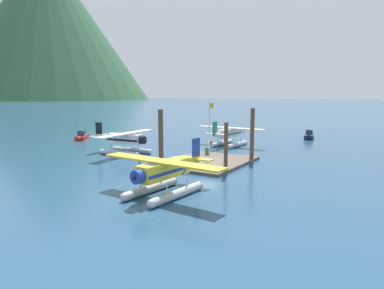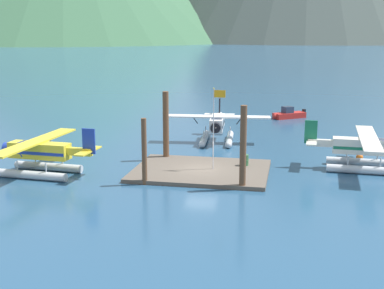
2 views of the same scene
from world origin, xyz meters
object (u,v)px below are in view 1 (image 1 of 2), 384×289
fuel_drum (208,151)px  mooring_buoy (211,142)px  boat_red_open_north (82,136)px  boat_navy_open_se (309,136)px  seaplane_cream_stbd_fwd (229,135)px  seaplane_white_bow_centre (125,142)px  seaplane_yellow_port_aft (164,174)px  flagpole (210,124)px

fuel_drum → mooring_buoy: size_ratio=1.46×
boat_red_open_north → boat_navy_open_se: 38.32m
mooring_buoy → seaplane_cream_stbd_fwd: 3.33m
seaplane_white_bow_centre → seaplane_yellow_port_aft: 18.60m
seaplane_white_bow_centre → boat_navy_open_se: bearing=-30.1°
boat_navy_open_se → mooring_buoy: bearing=143.2°
mooring_buoy → seaplane_white_bow_centre: bearing=158.6°
seaplane_yellow_port_aft → boat_navy_open_se: 39.43m
seaplane_cream_stbd_fwd → boat_navy_open_se: bearing=-28.2°
seaplane_white_bow_centre → seaplane_yellow_port_aft: same height
flagpole → seaplane_yellow_port_aft: (-13.08, -3.29, -2.65)m
mooring_buoy → seaplane_yellow_port_aft: seaplane_yellow_port_aft is taller
fuel_drum → seaplane_white_bow_centre: 10.46m
mooring_buoy → boat_navy_open_se: bearing=-36.8°
fuel_drum → seaplane_yellow_port_aft: bearing=-162.6°
seaplane_cream_stbd_fwd → boat_navy_open_se: (14.77, -7.91, -1.09)m
flagpole → seaplane_white_bow_centre: (-1.48, 11.24, -2.65)m
mooring_buoy → seaplane_cream_stbd_fwd: size_ratio=0.06×
seaplane_cream_stbd_fwd → boat_navy_open_se: size_ratio=2.16×
seaplane_cream_stbd_fwd → flagpole: bearing=-165.2°
seaplane_yellow_port_aft → boat_red_open_north: (18.37, 30.45, -1.09)m
seaplane_cream_stbd_fwd → fuel_drum: bearing=-170.6°
fuel_drum → flagpole: bearing=-146.0°
seaplane_yellow_port_aft → boat_navy_open_se: bearing=-2.3°
seaplane_yellow_port_aft → boat_red_open_north: 35.58m
fuel_drum → seaplane_yellow_port_aft: seaplane_yellow_port_aft is taller
boat_red_open_north → boat_navy_open_se: (21.01, -32.04, 0.00)m
fuel_drum → boat_navy_open_se: 24.90m
seaplane_yellow_port_aft → seaplane_cream_stbd_fwd: (24.60, 6.32, 0.00)m
boat_red_open_north → mooring_buoy: bearing=-73.3°
boat_navy_open_se → flagpole: bearing=169.5°
flagpole → mooring_buoy: size_ratio=10.56×
mooring_buoy → seaplane_cream_stbd_fwd: seaplane_cream_stbd_fwd is taller
flagpole → seaplane_cream_stbd_fwd: 12.21m
fuel_drum → mooring_buoy: bearing=26.2°
fuel_drum → seaplane_white_bow_centre: seaplane_white_bow_centre is taller
flagpole → boat_navy_open_se: flagpole is taller
seaplane_yellow_port_aft → boat_red_open_north: seaplane_yellow_port_aft is taller
mooring_buoy → boat_red_open_north: bearing=106.7°
seaplane_white_bow_centre → seaplane_cream_stbd_fwd: size_ratio=1.00×
boat_navy_open_se → seaplane_white_bow_centre: bearing=149.9°
fuel_drum → boat_navy_open_se: (24.07, -6.38, -0.25)m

